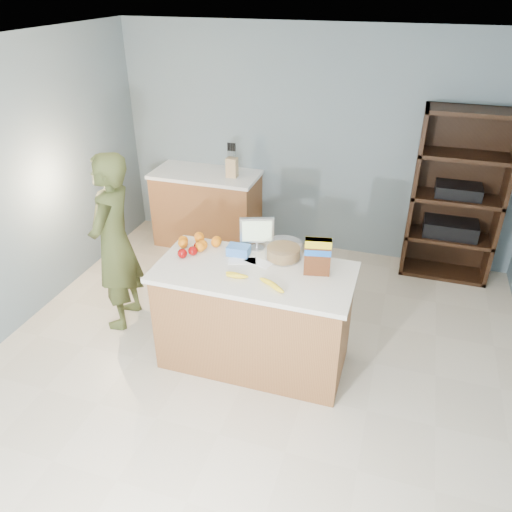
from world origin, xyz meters
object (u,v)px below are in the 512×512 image
(person, at_px, (114,243))
(tv, at_px, (257,232))
(shelving_unit, at_px, (456,199))
(cereal_box, at_px, (318,254))
(counter_peninsula, at_px, (254,320))

(person, relative_size, tv, 5.87)
(shelving_unit, distance_m, cereal_box, 2.24)
(person, bearing_deg, shelving_unit, 115.80)
(counter_peninsula, xyz_separation_m, tv, (-0.08, 0.34, 0.64))
(cereal_box, bearing_deg, person, 177.36)
(counter_peninsula, distance_m, shelving_unit, 2.61)
(shelving_unit, relative_size, tv, 6.38)
(cereal_box, bearing_deg, shelving_unit, 61.14)
(counter_peninsula, relative_size, cereal_box, 5.23)
(person, distance_m, cereal_box, 1.85)
(shelving_unit, xyz_separation_m, person, (-2.91, -1.87, -0.04))
(counter_peninsula, distance_m, person, 1.43)
(tv, height_order, cereal_box, cereal_box)
(counter_peninsula, bearing_deg, person, 172.54)
(counter_peninsula, distance_m, cereal_box, 0.82)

